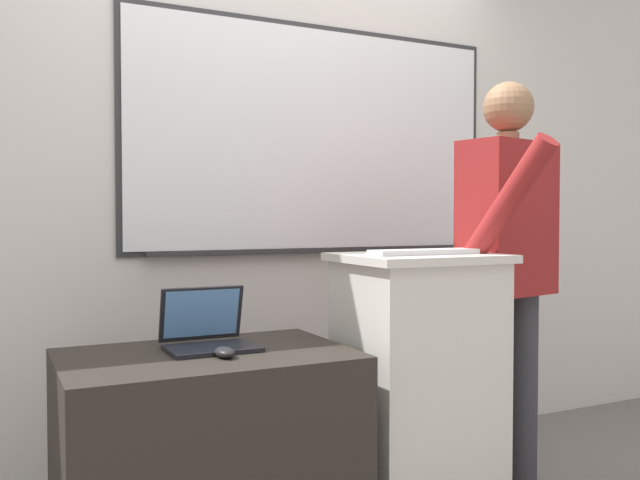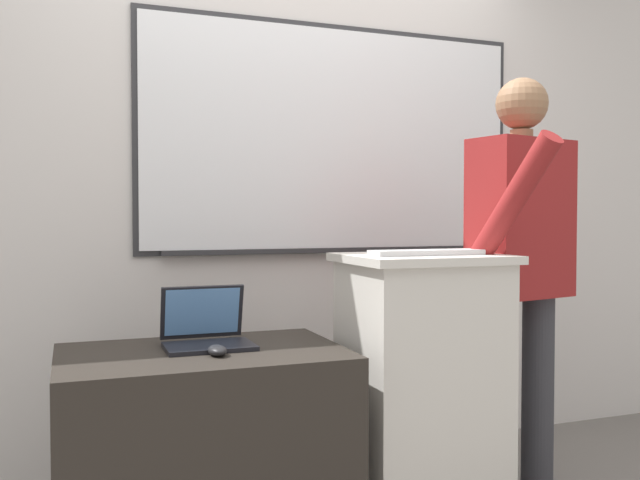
{
  "view_description": "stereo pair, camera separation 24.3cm",
  "coord_description": "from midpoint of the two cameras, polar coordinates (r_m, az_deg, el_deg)",
  "views": [
    {
      "loc": [
        -1.17,
        -1.7,
        1.16
      ],
      "look_at": [
        -0.09,
        0.49,
        1.08
      ],
      "focal_mm": 38.0,
      "sensor_mm": 36.0,
      "label": 1
    },
    {
      "loc": [
        -0.94,
        -1.8,
        1.16
      ],
      "look_at": [
        -0.09,
        0.49,
        1.08
      ],
      "focal_mm": 38.0,
      "sensor_mm": 36.0,
      "label": 2
    }
  ],
  "objects": [
    {
      "name": "side_desk",
      "position": [
        2.4,
        -12.5,
        -17.63
      ],
      "size": [
        0.94,
        0.62,
        0.71
      ],
      "color": "#28231E",
      "rests_on": "ground_plane"
    },
    {
      "name": "computer_mouse_by_laptop",
      "position": [
        2.22,
        -11.22,
        -9.29
      ],
      "size": [
        0.06,
        0.1,
        0.03
      ],
      "color": "black",
      "rests_on": "side_desk"
    },
    {
      "name": "laptop",
      "position": [
        2.39,
        -12.41,
        -7.57
      ],
      "size": [
        0.3,
        0.26,
        0.2
      ],
      "color": "black",
      "rests_on": "side_desk"
    },
    {
      "name": "person_presenter",
      "position": [
        2.86,
        13.26,
        -1.46
      ],
      "size": [
        0.58,
        0.61,
        1.71
      ],
      "rotation": [
        0.0,
        0.0,
        0.22
      ],
      "color": "#333338",
      "rests_on": "ground_plane"
    },
    {
      "name": "wireless_keyboard",
      "position": [
        2.5,
        6.04,
        -1.02
      ],
      "size": [
        0.43,
        0.11,
        0.02
      ],
      "color": "silver",
      "rests_on": "lectern_podium"
    },
    {
      "name": "back_wall",
      "position": [
        3.26,
        -7.07,
        6.65
      ],
      "size": [
        6.4,
        0.17,
        2.85
      ],
      "color": "silver",
      "rests_on": "ground_plane"
    },
    {
      "name": "lectern_podium",
      "position": [
        2.63,
        5.56,
        -12.28
      ],
      "size": [
        0.58,
        0.49,
        1.02
      ],
      "color": "beige",
      "rests_on": "ground_plane"
    }
  ]
}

